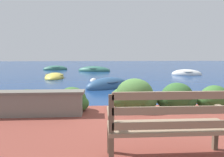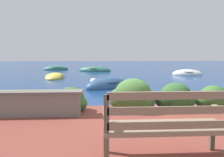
{
  "view_description": "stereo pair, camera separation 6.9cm",
  "coord_description": "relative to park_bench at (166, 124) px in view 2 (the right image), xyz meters",
  "views": [
    {
      "loc": [
        -1.19,
        -5.12,
        1.57
      ],
      "look_at": [
        -0.56,
        5.64,
        0.24
      ],
      "focal_mm": 32.0,
      "sensor_mm": 36.0,
      "label": 1
    },
    {
      "loc": [
        -1.13,
        -5.12,
        1.57
      ],
      "look_at": [
        -0.56,
        5.64,
        0.24
      ],
      "focal_mm": 32.0,
      "sensor_mm": 36.0,
      "label": 2
    }
  ],
  "objects": [
    {
      "name": "ground_plane",
      "position": [
        0.33,
        2.78,
        -0.71
      ],
      "size": [
        80.0,
        80.0,
        0.0
      ],
      "color": "navy"
    },
    {
      "name": "park_bench",
      "position": [
        0.0,
        0.0,
        0.0
      ],
      "size": [
        1.57,
        0.48,
        0.93
      ],
      "rotation": [
        0.0,
        0.0,
        -0.07
      ],
      "color": "brown",
      "rests_on": "patio_terrace"
    },
    {
      "name": "stone_wall",
      "position": [
        -2.34,
        2.03,
        -0.21
      ],
      "size": [
        2.22,
        0.39,
        0.55
      ],
      "color": "slate",
      "rests_on": "patio_terrace"
    },
    {
      "name": "hedge_clump_far_left",
      "position": [
        -2.62,
        2.4,
        -0.26
      ],
      "size": [
        0.76,
        0.55,
        0.52
      ],
      "color": "#284C23",
      "rests_on": "patio_terrace"
    },
    {
      "name": "hedge_clump_left",
      "position": [
        -1.56,
        2.35,
        -0.24
      ],
      "size": [
        0.84,
        0.61,
        0.57
      ],
      "color": "#38662D",
      "rests_on": "patio_terrace"
    },
    {
      "name": "hedge_clump_centre",
      "position": [
        -0.06,
        2.36,
        -0.15
      ],
      "size": [
        1.13,
        0.81,
        0.77
      ],
      "color": "#426B33",
      "rests_on": "patio_terrace"
    },
    {
      "name": "hedge_clump_right",
      "position": [
        1.0,
        2.37,
        -0.2
      ],
      "size": [
        0.96,
        0.69,
        0.65
      ],
      "color": "#2D5628",
      "rests_on": "patio_terrace"
    },
    {
      "name": "hedge_clump_far_right",
      "position": [
        1.96,
        2.39,
        -0.24
      ],
      "size": [
        0.84,
        0.61,
        0.57
      ],
      "color": "#38662D",
      "rests_on": "patio_terrace"
    },
    {
      "name": "rowboat_nearest",
      "position": [
        -0.49,
        6.85,
        -0.63
      ],
      "size": [
        2.46,
        1.96,
        0.85
      ],
      "rotation": [
        0.0,
        0.0,
        0.53
      ],
      "color": "#2D517A",
      "rests_on": "ground_plane"
    },
    {
      "name": "rowboat_mid",
      "position": [
        -3.88,
        10.85,
        -0.65
      ],
      "size": [
        1.31,
        2.49,
        0.6
      ],
      "rotation": [
        0.0,
        0.0,
        4.77
      ],
      "color": "#DBC64C",
      "rests_on": "ground_plane"
    },
    {
      "name": "rowboat_far",
      "position": [
        5.64,
        12.29,
        -0.64
      ],
      "size": [
        2.35,
        1.41,
        0.74
      ],
      "rotation": [
        0.0,
        0.0,
        2.97
      ],
      "color": "silver",
      "rests_on": "ground_plane"
    },
    {
      "name": "rowboat_outer",
      "position": [
        -1.43,
        15.91,
        -0.64
      ],
      "size": [
        3.16,
        1.8,
        0.81
      ],
      "rotation": [
        0.0,
        0.0,
        2.91
      ],
      "color": "#336B5B",
      "rests_on": "ground_plane"
    },
    {
      "name": "rowboat_distant",
      "position": [
        -5.36,
        17.9,
        -0.64
      ],
      "size": [
        2.55,
        1.73,
        0.73
      ],
      "rotation": [
        0.0,
        0.0,
        0.25
      ],
      "color": "#336B5B",
      "rests_on": "ground_plane"
    },
    {
      "name": "mooring_buoy",
      "position": [
        -1.25,
        8.49,
        -0.64
      ],
      "size": [
        0.43,
        0.43,
        0.39
      ],
      "color": "white",
      "rests_on": "ground_plane"
    }
  ]
}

